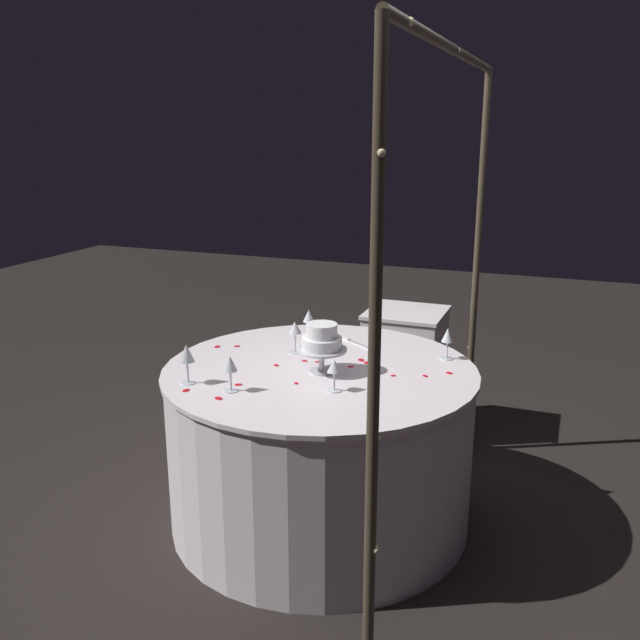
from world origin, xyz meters
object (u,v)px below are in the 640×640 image
(tiered_cake, at_px, (322,341))
(wine_glass_1, at_px, (230,365))
(side_table, at_px, (404,371))
(wine_glass_3, at_px, (448,337))
(main_table, at_px, (320,444))
(cake_knife, at_px, (354,342))
(wine_glass_0, at_px, (309,318))
(wine_glass_2, at_px, (295,329))
(wine_glass_5, at_px, (187,355))
(decorative_arch, at_px, (444,240))
(wine_glass_4, at_px, (334,368))

(tiered_cake, height_order, wine_glass_1, tiered_cake)
(side_table, height_order, wine_glass_3, wine_glass_3)
(main_table, height_order, side_table, same)
(cake_knife, bearing_deg, wine_glass_1, -18.56)
(wine_glass_0, xyz_separation_m, wine_glass_2, (0.21, 0.01, -0.00))
(wine_glass_1, relative_size, wine_glass_5, 0.90)
(tiered_cake, relative_size, cake_knife, 0.85)
(wine_glass_0, height_order, wine_glass_1, wine_glass_0)
(main_table, xyz_separation_m, wine_glass_5, (0.37, -0.45, 0.50))
(tiered_cake, bearing_deg, wine_glass_1, -37.79)
(wine_glass_2, bearing_deg, tiered_cake, 46.55)
(wine_glass_1, bearing_deg, wine_glass_3, 134.03)
(main_table, relative_size, tiered_cake, 6.35)
(decorative_arch, distance_m, side_table, 1.52)
(tiered_cake, height_order, cake_knife, tiered_cake)
(wine_glass_4, distance_m, cake_knife, 0.65)
(side_table, xyz_separation_m, wine_glass_0, (0.73, -0.32, 0.49))
(wine_glass_3, height_order, wine_glass_4, wine_glass_3)
(wine_glass_5, bearing_deg, side_table, 158.94)
(wine_glass_0, relative_size, wine_glass_2, 1.03)
(decorative_arch, relative_size, side_table, 2.77)
(tiered_cake, distance_m, wine_glass_2, 0.29)
(cake_knife, bearing_deg, wine_glass_0, -80.33)
(decorative_arch, bearing_deg, cake_knife, -128.80)
(wine_glass_0, xyz_separation_m, cake_knife, (-0.04, 0.23, -0.11))
(main_table, bearing_deg, wine_glass_0, -151.19)
(wine_glass_4, bearing_deg, side_table, -178.61)
(side_table, relative_size, cake_knife, 2.86)
(main_table, height_order, wine_glass_1, wine_glass_1)
(cake_knife, bearing_deg, wine_glass_2, -40.62)
(main_table, bearing_deg, tiered_cake, 29.07)
(main_table, xyz_separation_m, wine_glass_2, (-0.15, -0.19, 0.49))
(tiered_cake, bearing_deg, wine_glass_5, -55.44)
(side_table, relative_size, wine_glass_4, 5.56)
(wine_glass_3, bearing_deg, wine_glass_0, -92.88)
(wine_glass_0, xyz_separation_m, wine_glass_1, (0.75, -0.04, -0.01))
(wine_glass_1, bearing_deg, tiered_cake, 142.21)
(wine_glass_2, bearing_deg, cake_knife, 139.38)
(tiered_cake, relative_size, wine_glass_4, 1.65)
(wine_glass_5, bearing_deg, wine_glass_0, 161.35)
(tiered_cake, relative_size, wine_glass_5, 1.30)
(tiered_cake, height_order, wine_glass_0, tiered_cake)
(wine_glass_2, bearing_deg, wine_glass_4, 40.87)
(tiered_cake, relative_size, wine_glass_1, 1.45)
(tiered_cake, bearing_deg, side_table, 175.37)
(wine_glass_1, height_order, wine_glass_4, wine_glass_1)
(wine_glass_5, bearing_deg, wine_glass_2, 153.55)
(wine_glass_4, bearing_deg, wine_glass_2, -139.13)
(wine_glass_1, bearing_deg, main_table, 148.41)
(main_table, bearing_deg, side_table, 173.83)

